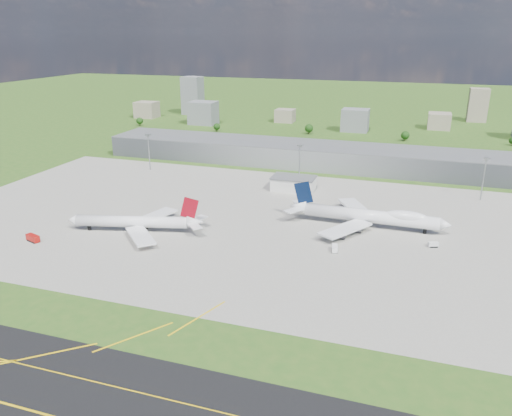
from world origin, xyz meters
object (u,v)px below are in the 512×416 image
(airliner_red_twin, at_px, (137,222))
(van_white_near, at_px, (335,249))
(fire_truck, at_px, (33,238))
(airliner_blue_quad, at_px, (370,216))
(van_white_far, at_px, (433,245))
(tug_yellow, at_px, (142,239))

(airliner_red_twin, distance_m, van_white_near, 97.68)
(fire_truck, bearing_deg, airliner_red_twin, 51.20)
(airliner_blue_quad, bearing_deg, van_white_far, -26.90)
(airliner_red_twin, xyz_separation_m, van_white_near, (97.37, 6.82, -3.57))
(fire_truck, height_order, van_white_far, fire_truck)
(tug_yellow, height_order, van_white_far, van_white_far)
(airliner_blue_quad, bearing_deg, tug_yellow, -151.91)
(tug_yellow, xyz_separation_m, van_white_near, (89.63, 16.13, 0.48))
(fire_truck, bearing_deg, van_white_far, 33.93)
(airliner_red_twin, xyz_separation_m, fire_truck, (-40.38, -26.73, -3.31))
(van_white_near, bearing_deg, fire_truck, 92.46)
(van_white_far, bearing_deg, airliner_blue_quad, 131.12)
(airliner_blue_quad, relative_size, van_white_far, 16.07)
(airliner_red_twin, bearing_deg, van_white_near, 169.64)
(airliner_red_twin, bearing_deg, airliner_blue_quad, -173.25)
(fire_truck, relative_size, tug_yellow, 2.09)
(airliner_blue_quad, distance_m, van_white_far, 35.11)
(tug_yellow, relative_size, van_white_far, 0.76)
(fire_truck, bearing_deg, van_white_near, 31.38)
(airliner_red_twin, bearing_deg, van_white_far, 176.07)
(airliner_blue_quad, height_order, van_white_far, airliner_blue_quad)
(fire_truck, distance_m, van_white_far, 187.62)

